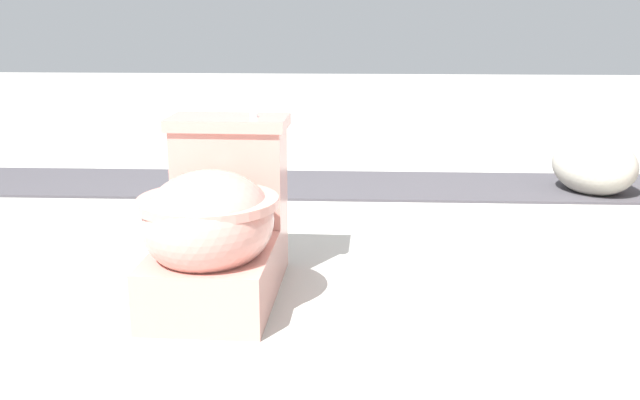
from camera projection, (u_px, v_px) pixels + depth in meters
ground_plane at (290, 282)px, 2.34m from camera, size 14.00×14.00×0.00m
gravel_strip at (418, 186)px, 3.53m from camera, size 0.56×8.00×0.01m
toilet at (217, 226)px, 2.17m from camera, size 0.64×0.40×0.52m
boulder_near at (594, 165)px, 3.37m from camera, size 0.51×0.49×0.27m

